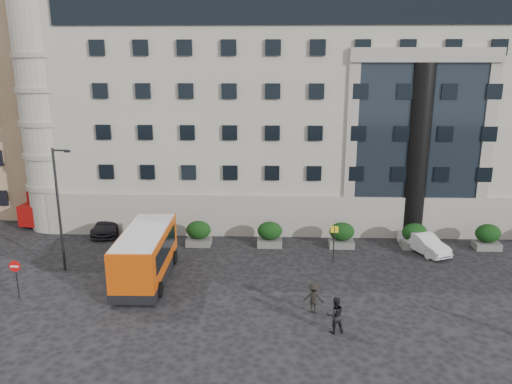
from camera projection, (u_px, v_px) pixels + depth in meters
ground at (248, 294)px, 28.94m from camera, size 120.00×120.00×0.00m
civic_building at (322, 105)px, 47.68m from camera, size 44.00×24.00×18.00m
entrance_column at (417, 153)px, 36.82m from camera, size 1.80×1.80×13.00m
apartment_near at (2, 95)px, 46.52m from camera, size 14.00×14.00×20.00m
apartment_far at (52, 77)px, 63.75m from camera, size 13.00×13.00×22.00m
hedge_a at (199, 233)px, 36.38m from camera, size 1.80×1.26×1.84m
hedge_b at (270, 234)px, 36.20m from camera, size 1.80×1.26×1.84m
hedge_c at (342, 235)px, 36.02m from camera, size 1.80×1.26×1.84m
hedge_d at (414, 236)px, 35.84m from camera, size 1.80×1.26×1.84m
hedge_e at (488, 236)px, 35.67m from camera, size 1.80×1.26×1.84m
street_lamp at (59, 205)px, 31.13m from camera, size 1.16×0.18×8.00m
bus_stop_sign at (334, 237)px, 33.14m from camera, size 0.50×0.08×2.52m
no_entry_sign at (16, 272)px, 27.96m from camera, size 0.64×0.16×2.32m
minibus at (145, 253)px, 30.50m from camera, size 2.95×7.56×3.13m
red_truck at (48, 205)px, 41.84m from camera, size 2.85×5.31×2.74m
parked_car_c at (109, 223)px, 39.26m from camera, size 2.32×4.98×1.41m
parked_car_d at (68, 203)px, 44.79m from camera, size 2.77×5.49×1.49m
white_taxi at (424, 243)px, 35.12m from camera, size 3.05×4.37×1.37m
pedestrian_b at (335, 315)px, 24.66m from camera, size 1.03×0.86×1.88m
pedestrian_c at (314, 298)px, 26.66m from camera, size 1.17×0.78×1.69m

